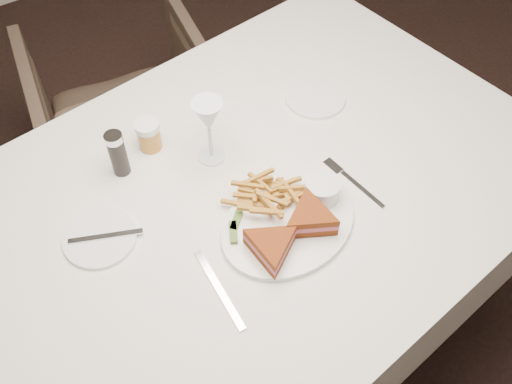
% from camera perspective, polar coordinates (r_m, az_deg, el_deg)
% --- Properties ---
extents(table, '(1.60, 1.17, 0.75)m').
position_cam_1_polar(table, '(1.63, -0.97, -8.02)').
color(table, silver).
rests_on(table, ground).
extents(chair_far, '(0.71, 0.68, 0.64)m').
position_cam_1_polar(chair_far, '(2.19, -12.85, 8.34)').
color(chair_far, '#443429').
rests_on(chair_far, ground).
extents(table_setting, '(0.82, 0.58, 0.18)m').
position_cam_1_polar(table_setting, '(1.27, 0.11, -0.09)').
color(table_setting, white).
rests_on(table_setting, table).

